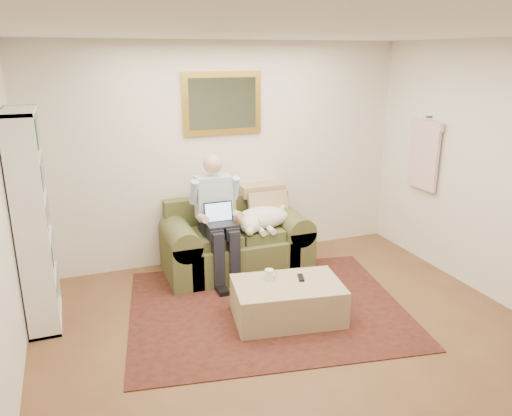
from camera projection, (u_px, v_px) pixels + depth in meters
room_shell at (302, 203)px, 4.03m from camera, size 4.51×5.00×2.61m
rug at (266, 307)px, 5.03m from camera, size 3.00×2.56×0.01m
sofa at (236, 247)px, 5.84m from camera, size 1.66×0.84×1.00m
seated_man at (218, 220)px, 5.50m from camera, size 0.55×0.78×1.40m
laptop at (220, 218)px, 5.43m from camera, size 0.32×0.26×0.23m
sleeping_dog at (262, 218)px, 5.76m from camera, size 0.68×0.43×0.25m
ottoman at (287, 301)px, 4.77m from camera, size 1.11×0.80×0.37m
coffee_mug at (269, 274)px, 4.79m from camera, size 0.08×0.08×0.10m
tv_remote at (301, 278)px, 4.82m from camera, size 0.09×0.16×0.02m
bookshelf at (33, 221)px, 4.52m from camera, size 0.28×0.80×2.00m
wall_mirror at (222, 103)px, 5.74m from camera, size 0.94×0.04×0.72m
hanging_shirt at (424, 151)px, 5.87m from camera, size 0.06×0.52×0.90m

